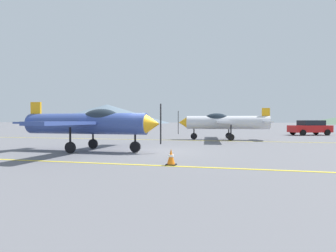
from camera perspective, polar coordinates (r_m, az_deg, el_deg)
name	(u,v)px	position (r m, az deg, el deg)	size (l,w,h in m)	color
ground_plane	(154,152)	(14.09, -2.94, -5.38)	(400.00, 400.00, 0.00)	slate
apron_line_near	(122,164)	(10.23, -9.49, -7.84)	(80.00, 0.16, 0.01)	yellow
apron_line_far	(183,140)	(22.14, 3.10, -2.99)	(80.00, 0.16, 0.01)	yellow
airplane_near	(91,123)	(14.88, -15.79, 0.62)	(7.56, 8.72, 2.62)	#33478C
airplane_mid	(224,122)	(23.22, 11.54, 0.82)	(7.63, 8.77, 2.62)	silver
car_sedan	(310,127)	(33.70, 27.45, -0.27)	(4.66, 3.25, 1.62)	red
traffic_cone_side	(171,157)	(9.85, 0.63, -6.52)	(0.36, 0.36, 0.59)	black
hill_left	(107,114)	(166.85, -12.59, 2.49)	(75.47, 75.47, 11.16)	slate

